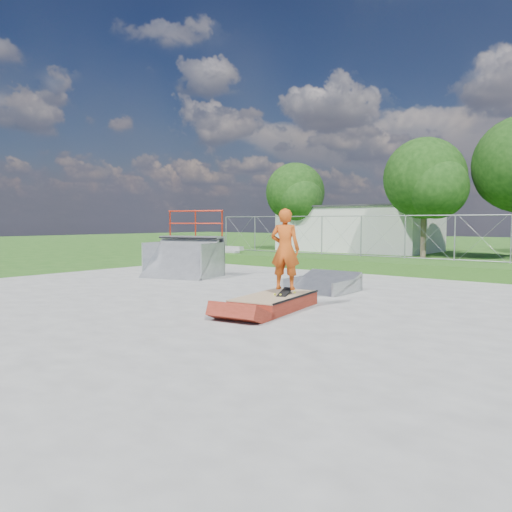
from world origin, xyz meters
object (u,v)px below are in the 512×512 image
Objects in this scene: grind_box at (275,303)px; quarter_pipe at (182,244)px; flat_bank_ramp at (322,283)px; skater at (285,252)px.

grind_box is 1.02× the size of quarter_pipe.
flat_bank_ramp reaches higher than grind_box.
quarter_pipe is 1.36× the size of flat_bank_ramp.
flat_bank_ramp is 0.96× the size of skater.
grind_box is at bearing -41.87° from quarter_pipe.
grind_box is 1.40× the size of flat_bank_ramp.
quarter_pipe is at bearing 144.73° from grind_box.
skater reaches higher than flat_bank_ramp.
quarter_pipe is at bearing -43.82° from skater.
skater is (6.75, -3.02, 0.11)m from quarter_pipe.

